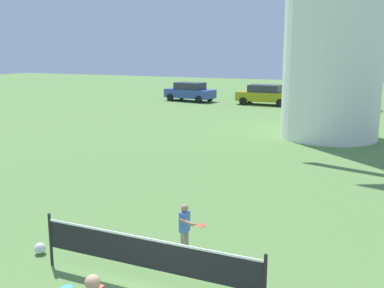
{
  "coord_description": "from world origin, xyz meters",
  "views": [
    {
      "loc": [
        3.49,
        -5.09,
        4.3
      ],
      "look_at": [
        -0.49,
        3.59,
        2.33
      ],
      "focal_mm": 42.98,
      "sensor_mm": 36.0,
      "label": 1
    }
  ],
  "objects_px": {
    "player_far": "(186,226)",
    "parked_car_mustard": "(265,94)",
    "tennis_net": "(146,253)",
    "parked_car_red": "(345,98)",
    "stray_ball": "(40,248)",
    "parked_car_blue": "(190,92)"
  },
  "relations": [
    {
      "from": "player_far",
      "to": "parked_car_red",
      "type": "xyz_separation_m",
      "value": [
        0.18,
        26.64,
        0.18
      ]
    },
    {
      "from": "stray_ball",
      "to": "parked_car_mustard",
      "type": "height_order",
      "value": "parked_car_mustard"
    },
    {
      "from": "parked_car_mustard",
      "to": "player_far",
      "type": "bearing_deg",
      "value": -77.64
    },
    {
      "from": "parked_car_mustard",
      "to": "parked_car_red",
      "type": "relative_size",
      "value": 0.98
    },
    {
      "from": "parked_car_red",
      "to": "stray_ball",
      "type": "bearing_deg",
      "value": -96.15
    },
    {
      "from": "parked_car_blue",
      "to": "parked_car_mustard",
      "type": "height_order",
      "value": "same"
    },
    {
      "from": "stray_ball",
      "to": "parked_car_mustard",
      "type": "xyz_separation_m",
      "value": [
        -3.05,
        28.15,
        0.69
      ]
    },
    {
      "from": "stray_ball",
      "to": "parked_car_red",
      "type": "xyz_separation_m",
      "value": [
        3.01,
        27.95,
        0.69
      ]
    },
    {
      "from": "parked_car_blue",
      "to": "parked_car_red",
      "type": "height_order",
      "value": "same"
    },
    {
      "from": "player_far",
      "to": "parked_car_red",
      "type": "relative_size",
      "value": 0.25
    },
    {
      "from": "player_far",
      "to": "parked_car_mustard",
      "type": "bearing_deg",
      "value": 102.36
    },
    {
      "from": "player_far",
      "to": "parked_car_mustard",
      "type": "height_order",
      "value": "parked_car_mustard"
    },
    {
      "from": "tennis_net",
      "to": "parked_car_red",
      "type": "relative_size",
      "value": 1.01
    },
    {
      "from": "player_far",
      "to": "parked_car_blue",
      "type": "distance_m",
      "value": 29.42
    },
    {
      "from": "parked_car_blue",
      "to": "parked_car_red",
      "type": "xyz_separation_m",
      "value": [
        12.48,
        -0.08,
        0.0
      ]
    },
    {
      "from": "tennis_net",
      "to": "parked_car_red",
      "type": "bearing_deg",
      "value": 89.58
    },
    {
      "from": "parked_car_mustard",
      "to": "parked_car_red",
      "type": "bearing_deg",
      "value": -1.92
    },
    {
      "from": "parked_car_mustard",
      "to": "tennis_net",
      "type": "bearing_deg",
      "value": -78.37
    },
    {
      "from": "parked_car_blue",
      "to": "parked_car_mustard",
      "type": "relative_size",
      "value": 1.02
    },
    {
      "from": "player_far",
      "to": "parked_car_blue",
      "type": "xyz_separation_m",
      "value": [
        -12.3,
        26.72,
        0.18
      ]
    },
    {
      "from": "stray_ball",
      "to": "parked_car_blue",
      "type": "height_order",
      "value": "parked_car_blue"
    },
    {
      "from": "parked_car_mustard",
      "to": "parked_car_red",
      "type": "height_order",
      "value": "same"
    }
  ]
}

